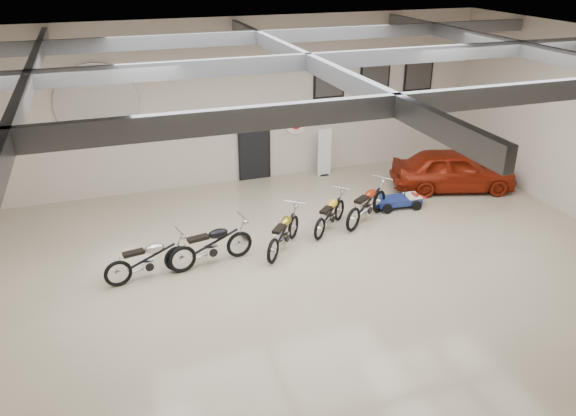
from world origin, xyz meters
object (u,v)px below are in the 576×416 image
object	(u,v)px
motorcycle_red	(367,204)
motorcycle_silver	(148,258)
go_kart	(402,198)
banner_stand	(324,151)
motorcycle_gold	(283,232)
motorcycle_black	(211,244)
vintage_car	(453,170)
motorcycle_yellow	(330,213)

from	to	relation	value
motorcycle_red	motorcycle_silver	bearing A→B (deg)	155.28
go_kart	motorcycle_silver	bearing A→B (deg)	-163.27
banner_stand	motorcycle_gold	world-z (taller)	banner_stand
motorcycle_silver	motorcycle_red	world-z (taller)	motorcycle_red
banner_stand	motorcycle_silver	world-z (taller)	banner_stand
motorcycle_silver	motorcycle_black	distance (m)	1.47
motorcycle_silver	go_kart	xyz separation A→B (m)	(7.28, 1.55, -0.21)
banner_stand	vintage_car	size ratio (longest dim) A/B	0.45
motorcycle_silver	motorcycle_black	bearing A→B (deg)	-4.69
motorcycle_black	vintage_car	world-z (taller)	vintage_car
motorcycle_red	vintage_car	distance (m)	3.70
motorcycle_black	motorcycle_yellow	distance (m)	3.39
motorcycle_yellow	go_kart	bearing A→B (deg)	-29.32
motorcycle_red	banner_stand	bearing A→B (deg)	51.77
vintage_car	banner_stand	bearing A→B (deg)	71.28
motorcycle_silver	motorcycle_black	xyz separation A→B (m)	(1.46, 0.15, 0.03)
motorcycle_silver	motorcycle_black	size ratio (longest dim) A/B	0.94
motorcycle_gold	motorcycle_yellow	xyz separation A→B (m)	(1.50, 0.66, -0.03)
banner_stand	motorcycle_yellow	world-z (taller)	banner_stand
banner_stand	motorcycle_yellow	distance (m)	3.92
motorcycle_silver	motorcycle_red	distance (m)	5.98
banner_stand	motorcycle_silver	xyz separation A→B (m)	(-6.11, -4.58, -0.33)
go_kart	motorcycle_black	bearing A→B (deg)	-161.73
motorcycle_yellow	motorcycle_gold	bearing A→B (deg)	160.33
motorcycle_yellow	vintage_car	xyz separation A→B (m)	(4.63, 1.32, 0.16)
motorcycle_yellow	motorcycle_red	size ratio (longest dim) A/B	0.89
motorcycle_silver	motorcycle_yellow	size ratio (longest dim) A/B	1.06
motorcycle_silver	go_kart	distance (m)	7.45
motorcycle_yellow	vintage_car	world-z (taller)	vintage_car
motorcycle_silver	motorcycle_yellow	distance (m)	4.86
banner_stand	vintage_car	world-z (taller)	banner_stand
motorcycle_silver	motorcycle_red	xyz separation A→B (m)	(5.89, 1.04, 0.03)
motorcycle_yellow	banner_stand	bearing A→B (deg)	26.52
motorcycle_black	go_kart	world-z (taller)	motorcycle_black
motorcycle_yellow	motorcycle_red	world-z (taller)	motorcycle_red
banner_stand	motorcycle_black	distance (m)	6.43
banner_stand	motorcycle_red	size ratio (longest dim) A/B	0.82
motorcycle_black	vintage_car	bearing A→B (deg)	3.88
banner_stand	motorcycle_gold	distance (m)	5.18
motorcycle_silver	go_kart	bearing A→B (deg)	1.60
motorcycle_silver	motorcycle_gold	world-z (taller)	motorcycle_silver
motorcycle_gold	motorcycle_red	world-z (taller)	motorcycle_red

